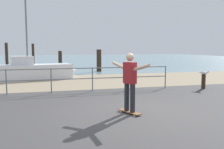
# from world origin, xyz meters

# --- Properties ---
(ground_plane) EXTENTS (24.00, 10.00, 0.04)m
(ground_plane) POSITION_xyz_m (0.00, -1.00, 0.00)
(ground_plane) COLOR #474444
(ground_plane) RESTS_ON ground
(beach_strip) EXTENTS (24.00, 6.00, 0.04)m
(beach_strip) POSITION_xyz_m (0.00, 7.00, 0.00)
(beach_strip) COLOR tan
(beach_strip) RESTS_ON ground
(sea_surface) EXTENTS (72.00, 50.00, 0.04)m
(sea_surface) POSITION_xyz_m (0.00, 35.00, 0.00)
(sea_surface) COLOR #75939E
(sea_surface) RESTS_ON ground
(railing_fence) EXTENTS (10.37, 0.05, 1.05)m
(railing_fence) POSITION_xyz_m (-2.24, 3.60, 0.70)
(railing_fence) COLOR slate
(railing_fence) RESTS_ON ground
(sailboat) EXTENTS (5.07, 2.26, 5.49)m
(sailboat) POSITION_xyz_m (-3.05, 8.44, 0.52)
(sailboat) COLOR silver
(sailboat) RESTS_ON ground
(skateboard) EXTENTS (0.52, 0.81, 0.08)m
(skateboard) POSITION_xyz_m (-0.14, -0.24, 0.07)
(skateboard) COLOR brown
(skateboard) RESTS_ON ground
(skateboarder) EXTENTS (0.69, 1.35, 1.65)m
(skateboarder) POSITION_xyz_m (-0.14, -0.24, 1.02)
(skateboarder) COLOR #26262B
(skateboarder) RESTS_ON skateboard
(bollard_short) EXTENTS (0.18, 0.18, 0.68)m
(bollard_short) POSITION_xyz_m (4.48, 2.92, 0.34)
(bollard_short) COLOR #332319
(bollard_short) RESTS_ON ground
(seagull) EXTENTS (0.30, 0.44, 0.18)m
(seagull) POSITION_xyz_m (4.49, 2.91, 0.76)
(seagull) COLOR white
(seagull) RESTS_ON bollard_short
(groyne_post_0) EXTENTS (0.30, 0.30, 2.40)m
(groyne_post_0) POSITION_xyz_m (-6.37, 19.98, 1.20)
(groyne_post_0) COLOR #332319
(groyne_post_0) RESTS_ON ground
(groyne_post_1) EXTENTS (0.25, 0.25, 2.29)m
(groyne_post_1) POSITION_xyz_m (-3.73, 18.43, 1.14)
(groyne_post_1) COLOR #332319
(groyne_post_1) RESTS_ON ground
(groyne_post_2) EXTENTS (0.38, 0.38, 1.56)m
(groyne_post_2) POSITION_xyz_m (-1.09, 19.68, 0.78)
(groyne_post_2) COLOR #332319
(groyne_post_2) RESTS_ON ground
(groyne_post_3) EXTENTS (0.38, 0.38, 1.75)m
(groyne_post_3) POSITION_xyz_m (1.55, 12.23, 0.88)
(groyne_post_3) COLOR #332319
(groyne_post_3) RESTS_ON ground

